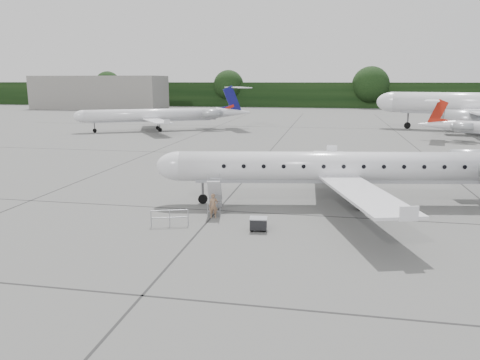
# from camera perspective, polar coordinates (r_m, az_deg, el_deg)

# --- Properties ---
(ground) EXTENTS (320.00, 320.00, 0.00)m
(ground) POSITION_cam_1_polar(r_m,az_deg,el_deg) (27.47, 9.20, -6.41)
(ground) COLOR slate
(ground) RESTS_ON ground
(treeline) EXTENTS (260.00, 4.00, 8.00)m
(treeline) POSITION_cam_1_polar(r_m,az_deg,el_deg) (156.14, 10.90, 10.14)
(treeline) COLOR black
(treeline) RESTS_ON ground
(terminal_building) EXTENTS (40.00, 14.00, 10.00)m
(terminal_building) POSITION_cam_1_polar(r_m,az_deg,el_deg) (153.34, -16.74, 10.19)
(terminal_building) COLOR slate
(terminal_building) RESTS_ON ground
(main_regional_jet) EXTENTS (32.45, 25.76, 7.51)m
(main_regional_jet) POSITION_cam_1_polar(r_m,az_deg,el_deg) (33.29, 12.51, 3.35)
(main_regional_jet) COLOR silver
(main_regional_jet) RESTS_ON ground
(airstair) EXTENTS (1.22, 2.38, 2.35)m
(airstair) POSITION_cam_1_polar(r_m,az_deg,el_deg) (31.03, -3.08, -1.85)
(airstair) COLOR silver
(airstair) RESTS_ON ground
(passenger) EXTENTS (0.65, 0.51, 1.59)m
(passenger) POSITION_cam_1_polar(r_m,az_deg,el_deg) (29.89, -3.25, -3.16)
(passenger) COLOR #846248
(passenger) RESTS_ON ground
(safety_railing) EXTENTS (2.12, 0.76, 1.00)m
(safety_railing) POSITION_cam_1_polar(r_m,az_deg,el_deg) (28.51, -8.56, -4.64)
(safety_railing) COLOR #9A9CA2
(safety_railing) RESTS_ON ground
(baggage_cart) EXTENTS (1.04, 0.88, 0.84)m
(baggage_cart) POSITION_cam_1_polar(r_m,az_deg,el_deg) (27.46, 2.26, -5.34)
(baggage_cart) COLOR black
(baggage_cart) RESTS_ON ground
(bg_regional_left) EXTENTS (35.31, 31.87, 7.60)m
(bg_regional_left) POSITION_cam_1_polar(r_m,az_deg,el_deg) (83.17, -10.68, 8.52)
(bg_regional_left) COLOR silver
(bg_regional_left) RESTS_ON ground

